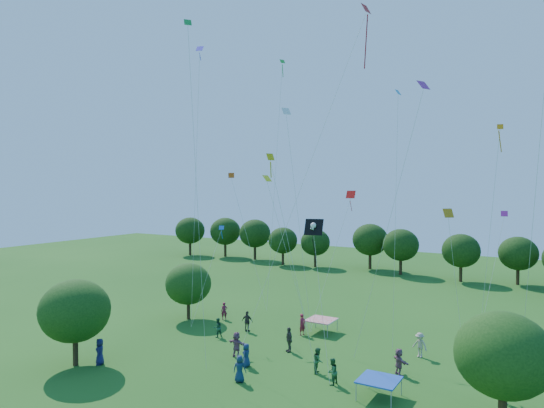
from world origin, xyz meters
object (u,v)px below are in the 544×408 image
(near_tree_east, at_px, (503,355))
(tent_red_stripe, at_px, (321,320))
(near_tree_west, at_px, (75,311))
(pirate_kite, at_px, (314,229))
(near_tree_north, at_px, (188,284))
(red_high_kite, at_px, (340,85))
(tent_blue, at_px, (379,380))

(near_tree_east, xyz_separation_m, tent_red_stripe, (-14.51, 10.71, -2.89))
(near_tree_west, relative_size, tent_red_stripe, 2.64)
(near_tree_west, relative_size, pirate_kite, 0.66)
(near_tree_north, bearing_deg, pirate_kite, -23.71)
(near_tree_east, height_order, red_high_kite, red_high_kite)
(near_tree_east, xyz_separation_m, tent_blue, (-6.45, 1.00, -2.89))
(near_tree_north, height_order, red_high_kite, red_high_kite)
(near_tree_east, distance_m, tent_blue, 7.14)
(near_tree_west, distance_m, tent_red_stripe, 19.01)
(tent_red_stripe, height_order, pirate_kite, pirate_kite)
(near_tree_north, bearing_deg, tent_blue, -19.77)
(near_tree_east, bearing_deg, red_high_kite, 174.66)
(near_tree_north, height_order, tent_red_stripe, near_tree_north)
(tent_red_stripe, distance_m, red_high_kite, 20.37)
(near_tree_west, height_order, near_tree_east, near_tree_east)
(tent_red_stripe, bearing_deg, red_high_kite, -60.04)
(near_tree_north, height_order, pirate_kite, pirate_kite)
(near_tree_west, relative_size, near_tree_north, 1.14)
(red_high_kite, bearing_deg, tent_blue, 4.29)
(near_tree_north, distance_m, tent_blue, 21.53)
(tent_blue, relative_size, red_high_kite, 0.10)
(near_tree_west, xyz_separation_m, tent_red_stripe, (11.17, 15.15, -2.67))
(red_high_kite, bearing_deg, near_tree_east, -5.34)
(near_tree_west, distance_m, near_tree_north, 12.73)
(pirate_kite, bearing_deg, near_tree_north, 156.29)
(tent_blue, height_order, pirate_kite, pirate_kite)
(near_tree_west, relative_size, near_tree_east, 0.97)
(near_tree_west, relative_size, red_high_kite, 0.27)
(near_tree_east, bearing_deg, near_tree_north, 162.78)
(near_tree_north, xyz_separation_m, near_tree_east, (26.60, -8.25, 0.70))
(pirate_kite, bearing_deg, near_tree_west, -159.13)
(near_tree_north, relative_size, tent_red_stripe, 2.32)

